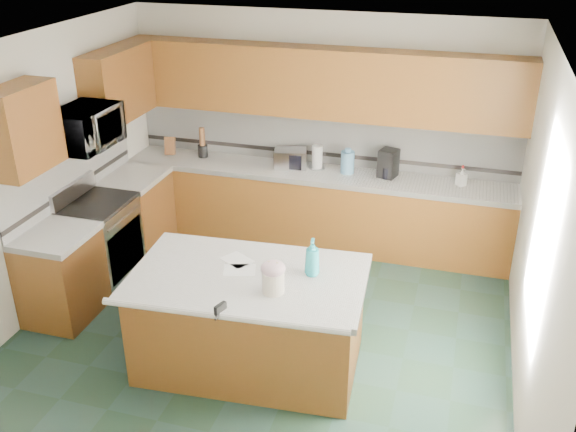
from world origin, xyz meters
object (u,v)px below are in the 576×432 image
(treat_jar, at_px, (273,282))
(coffee_maker, at_px, (388,163))
(soap_bottle_island, at_px, (312,257))
(knife_block, at_px, (170,146))
(toaster_oven, at_px, (290,158))
(island_base, at_px, (250,323))
(island_top, at_px, (248,278))

(treat_jar, bearing_deg, coffee_maker, 92.57)
(soap_bottle_island, height_order, coffee_maker, soap_bottle_island)
(soap_bottle_island, bearing_deg, treat_jar, -128.19)
(knife_block, distance_m, toaster_oven, 1.56)
(coffee_maker, bearing_deg, soap_bottle_island, -81.40)
(knife_block, relative_size, toaster_oven, 0.59)
(treat_jar, relative_size, knife_block, 0.85)
(island_base, relative_size, treat_jar, 10.03)
(island_base, relative_size, island_top, 0.95)
(island_base, xyz_separation_m, knife_block, (-1.91, 2.49, 0.60))
(island_top, height_order, soap_bottle_island, soap_bottle_island)
(soap_bottle_island, distance_m, toaster_oven, 2.49)
(treat_jar, height_order, soap_bottle_island, soap_bottle_island)
(knife_block, xyz_separation_m, coffee_maker, (2.72, 0.03, 0.05))
(island_top, height_order, toaster_oven, toaster_oven)
(island_top, height_order, treat_jar, treat_jar)
(island_base, relative_size, knife_block, 8.49)
(treat_jar, xyz_separation_m, toaster_oven, (-0.63, 2.69, 0.02))
(toaster_oven, distance_m, coffee_maker, 1.16)
(island_top, bearing_deg, coffee_maker, 68.22)
(treat_jar, bearing_deg, island_base, 159.06)
(island_top, distance_m, treat_jar, 0.36)
(island_top, relative_size, treat_jar, 10.56)
(island_base, distance_m, toaster_oven, 2.59)
(treat_jar, xyz_separation_m, soap_bottle_island, (0.23, 0.35, 0.07))
(knife_block, bearing_deg, treat_jar, -65.45)
(toaster_oven, xyz_separation_m, coffee_maker, (1.16, 0.03, 0.05))
(island_base, xyz_separation_m, toaster_oven, (-0.35, 2.49, 0.60))
(knife_block, relative_size, coffee_maker, 0.69)
(island_base, bearing_deg, soap_bottle_island, 12.92)
(soap_bottle_island, relative_size, knife_block, 1.51)
(island_base, distance_m, treat_jar, 0.68)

